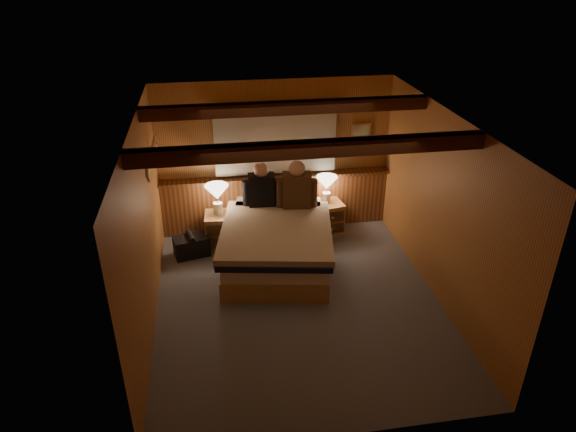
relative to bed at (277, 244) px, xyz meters
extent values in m
plane|color=slate|center=(0.15, -0.92, -0.34)|extent=(4.20, 4.20, 0.00)
plane|color=#D38B4F|center=(0.15, -0.92, 2.06)|extent=(4.20, 4.20, 0.00)
plane|color=#BC7E43|center=(0.15, 1.18, 0.86)|extent=(3.60, 0.00, 3.60)
plane|color=#BC7E43|center=(-1.65, -0.92, 0.86)|extent=(0.00, 4.20, 4.20)
plane|color=#BC7E43|center=(1.95, -0.92, 0.86)|extent=(0.00, 4.20, 4.20)
plane|color=#BC7E43|center=(0.15, -3.02, 0.86)|extent=(3.60, 0.00, 3.60)
cube|color=brown|center=(0.15, 1.12, 0.11)|extent=(3.60, 0.12, 0.90)
cube|color=brown|center=(0.15, 1.06, 0.58)|extent=(3.60, 0.22, 0.04)
cylinder|color=#482112|center=(0.15, 1.10, 1.71)|extent=(2.10, 0.05, 0.05)
sphere|color=#482112|center=(-0.90, 1.10, 1.71)|extent=(0.08, 0.08, 0.08)
sphere|color=#482112|center=(1.20, 1.10, 1.71)|extent=(0.08, 0.08, 0.08)
cube|color=beige|center=(0.15, 1.11, 1.16)|extent=(1.85, 0.08, 1.05)
cube|color=#482112|center=(0.15, -1.52, 1.97)|extent=(3.60, 0.15, 0.16)
cube|color=#482112|center=(0.15, -0.02, 1.97)|extent=(3.60, 0.15, 0.16)
cylinder|color=white|center=(-1.59, 0.68, 1.41)|extent=(0.03, 0.55, 0.03)
torus|color=white|center=(-1.56, 0.53, 1.29)|extent=(0.01, 0.21, 0.21)
torus|color=white|center=(-1.56, 0.76, 1.29)|extent=(0.01, 0.21, 0.21)
cube|color=tan|center=(1.50, 1.16, 1.21)|extent=(0.30, 0.03, 0.25)
cube|color=beige|center=(1.50, 1.15, 1.21)|extent=(0.24, 0.01, 0.19)
cube|color=#AA8048|center=(0.00, 0.02, -0.20)|extent=(1.71, 2.09, 0.28)
cube|color=white|center=(0.00, 0.02, 0.05)|extent=(1.67, 2.05, 0.23)
cube|color=black|center=(-0.04, -0.21, 0.19)|extent=(1.71, 1.74, 0.08)
cube|color=#CB8C8E|center=(-0.02, -0.09, 0.26)|extent=(1.78, 1.93, 0.11)
cube|color=white|center=(-0.22, 0.80, 0.24)|extent=(0.61, 0.41, 0.15)
cube|color=white|center=(0.48, 0.68, 0.24)|extent=(0.61, 0.41, 0.15)
cube|color=#AA8048|center=(-0.75, 0.70, -0.08)|extent=(0.50, 0.46, 0.53)
cube|color=brown|center=(-0.76, 0.49, 0.03)|extent=(0.43, 0.05, 0.18)
cube|color=brown|center=(-0.76, 0.49, -0.18)|extent=(0.43, 0.05, 0.18)
cylinder|color=white|center=(-0.76, 0.49, 0.03)|extent=(0.03, 0.03, 0.03)
cylinder|color=white|center=(-0.76, 0.49, -0.18)|extent=(0.03, 0.03, 0.03)
cube|color=#AA8048|center=(0.92, 0.85, -0.08)|extent=(0.53, 0.49, 0.52)
cube|color=brown|center=(0.95, 0.66, 0.02)|extent=(0.42, 0.08, 0.18)
cube|color=brown|center=(0.95, 0.66, -0.19)|extent=(0.42, 0.08, 0.18)
cylinder|color=white|center=(0.95, 0.66, 0.02)|extent=(0.03, 0.03, 0.03)
cylinder|color=white|center=(0.95, 0.66, -0.19)|extent=(0.03, 0.03, 0.03)
cylinder|color=white|center=(-0.78, 0.73, 0.27)|extent=(0.14, 0.14, 0.18)
cylinder|color=white|center=(-0.78, 0.73, 0.39)|extent=(0.02, 0.02, 0.10)
cone|color=#F6E9C0|center=(-0.78, 0.73, 0.54)|extent=(0.35, 0.35, 0.22)
cylinder|color=white|center=(0.91, 0.88, 0.26)|extent=(0.13, 0.13, 0.17)
cylinder|color=white|center=(0.91, 0.88, 0.37)|extent=(0.02, 0.02, 0.09)
cone|color=#F6E9C0|center=(0.91, 0.88, 0.51)|extent=(0.33, 0.33, 0.20)
cube|color=black|center=(-0.13, 0.68, 0.54)|extent=(0.40, 0.24, 0.51)
cylinder|color=black|center=(-0.35, 0.69, 0.50)|extent=(0.12, 0.12, 0.41)
cylinder|color=black|center=(0.09, 0.67, 0.50)|extent=(0.12, 0.12, 0.41)
sphere|color=#DFA186|center=(-0.13, 0.68, 0.87)|extent=(0.22, 0.22, 0.22)
cube|color=#4E331F|center=(0.38, 0.54, 0.56)|extent=(0.44, 0.29, 0.55)
cylinder|color=#4E331F|center=(0.14, 0.57, 0.52)|extent=(0.13, 0.13, 0.44)
cylinder|color=#4E331F|center=(0.62, 0.51, 0.52)|extent=(0.13, 0.13, 0.44)
sphere|color=#DFA186|center=(0.38, 0.54, 0.91)|extent=(0.24, 0.24, 0.24)
cube|color=black|center=(-1.21, 0.47, -0.19)|extent=(0.56, 0.41, 0.30)
cylinder|color=black|center=(-1.21, 0.47, -0.02)|extent=(0.15, 0.31, 0.08)
camera|label=1|loc=(-0.83, -6.21, 3.72)|focal=32.00mm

